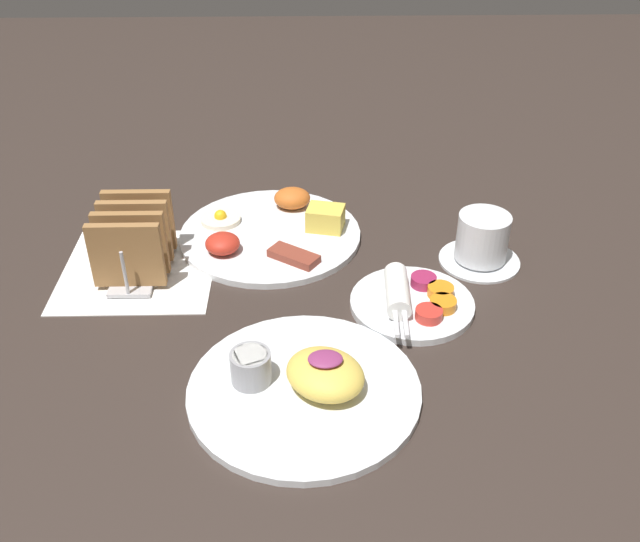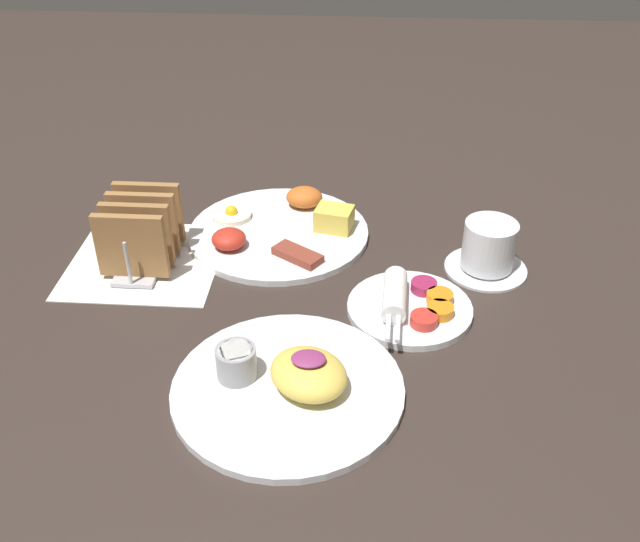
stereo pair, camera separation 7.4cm
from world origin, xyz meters
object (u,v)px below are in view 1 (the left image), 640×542
Objects in this scene: plate_breakfast at (272,231)px; toast_rack at (134,240)px; coffee_cup at (482,241)px; plate_condiments at (412,300)px; plate_foreground at (305,384)px.

toast_rack is (-0.19, -0.09, 0.04)m from plate_breakfast.
coffee_cup is at bearing 1.37° from toast_rack.
plate_breakfast is 0.32m from coffee_cup.
toast_rack reaches higher than coffee_cup.
toast_rack is (-0.39, 0.10, 0.04)m from plate_condiments.
plate_foreground is 0.38m from coffee_cup.
plate_condiments is at bearing -14.15° from toast_rack.
plate_condiments is at bearing -44.00° from plate_breakfast.
plate_condiments is 1.50× the size of coffee_cup.
plate_breakfast is 1.04× the size of plate_foreground.
plate_foreground is 2.28× the size of coffee_cup.
coffee_cup is at bearing 46.40° from plate_foreground.
coffee_cup reaches higher than plate_foreground.
coffee_cup is (0.50, 0.01, -0.02)m from toast_rack.
coffee_cup is (0.31, -0.08, 0.03)m from plate_breakfast.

